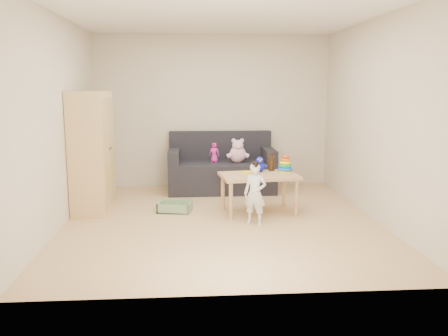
{
  "coord_description": "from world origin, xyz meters",
  "views": [
    {
      "loc": [
        -0.4,
        -5.97,
        1.73
      ],
      "look_at": [
        0.05,
        0.25,
        0.65
      ],
      "focal_mm": 38.0,
      "sensor_mm": 36.0,
      "label": 1
    }
  ],
  "objects": [
    {
      "name": "toddler",
      "position": [
        0.41,
        -0.19,
        0.38
      ],
      "size": [
        0.33,
        0.28,
        0.77
      ],
      "primitive_type": "imported",
      "rotation": [
        0.0,
        0.0,
        -0.39
      ],
      "color": "white",
      "rests_on": "ground"
    },
    {
      "name": "ring_stacker",
      "position": [
        0.92,
        0.47,
        0.64
      ],
      "size": [
        0.21,
        0.21,
        0.23
      ],
      "color": "yellow",
      "rests_on": "play_table"
    },
    {
      "name": "storage_bin",
      "position": [
        -0.62,
        0.48,
        0.07
      ],
      "size": [
        0.51,
        0.42,
        0.13
      ],
      "primitive_type": null,
      "rotation": [
        0.0,
        0.0,
        -0.2
      ],
      "color": "gray",
      "rests_on": "ground"
    },
    {
      "name": "blue_plush",
      "position": [
        0.57,
        0.52,
        0.65
      ],
      "size": [
        0.2,
        0.17,
        0.22
      ],
      "primitive_type": null,
      "rotation": [
        0.0,
        0.0,
        -0.19
      ],
      "color": "#1721D0",
      "rests_on": "play_table"
    },
    {
      "name": "yellow_book",
      "position": [
        0.38,
        0.45,
        0.55
      ],
      "size": [
        0.23,
        0.23,
        0.01
      ],
      "primitive_type": "cube",
      "rotation": [
        0.0,
        0.0,
        0.32
      ],
      "color": "yellow",
      "rests_on": "play_table"
    },
    {
      "name": "doll",
      "position": [
        -0.01,
        1.71,
        0.65
      ],
      "size": [
        0.19,
        0.16,
        0.32
      ],
      "primitive_type": "imported",
      "rotation": [
        0.0,
        0.0,
        -0.33
      ],
      "color": "#D4279A",
      "rests_on": "sofa"
    },
    {
      "name": "wooden_figure",
      "position": [
        0.46,
        0.33,
        0.59
      ],
      "size": [
        0.04,
        0.04,
        0.1
      ],
      "primitive_type": null,
      "rotation": [
        0.0,
        0.0,
        -0.15
      ],
      "color": "brown",
      "rests_on": "play_table"
    },
    {
      "name": "wardrobe",
      "position": [
        -1.76,
        0.66,
        0.83
      ],
      "size": [
        0.46,
        0.92,
        1.66
      ],
      "primitive_type": "cube",
      "color": "tan",
      "rests_on": "ground"
    },
    {
      "name": "brown_bottle",
      "position": [
        0.75,
        0.59,
        0.65
      ],
      "size": [
        0.09,
        0.09,
        0.26
      ],
      "color": "black",
      "rests_on": "play_table"
    },
    {
      "name": "play_table",
      "position": [
        0.53,
        0.33,
        0.27
      ],
      "size": [
        1.11,
        0.78,
        0.54
      ],
      "primitive_type": "cube",
      "rotation": [
        0.0,
        0.0,
        0.13
      ],
      "color": "tan",
      "rests_on": "ground"
    },
    {
      "name": "pink_bear",
      "position": [
        0.38,
        1.7,
        0.66
      ],
      "size": [
        0.29,
        0.25,
        0.33
      ],
      "primitive_type": null,
      "rotation": [
        0.0,
        0.0,
        -0.01
      ],
      "color": "#EDAFC5",
      "rests_on": "sofa"
    },
    {
      "name": "room",
      "position": [
        0.0,
        0.0,
        1.3
      ],
      "size": [
        4.5,
        4.5,
        4.5
      ],
      "color": "tan",
      "rests_on": "ground"
    },
    {
      "name": "sofa",
      "position": [
        0.12,
        1.76,
        0.24
      ],
      "size": [
        1.74,
        0.87,
        0.49
      ],
      "primitive_type": "cube",
      "rotation": [
        0.0,
        0.0,
        0.0
      ],
      "color": "black",
      "rests_on": "ground"
    }
  ]
}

